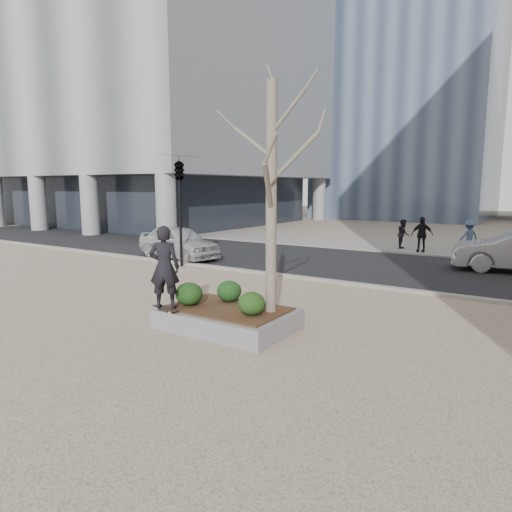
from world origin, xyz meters
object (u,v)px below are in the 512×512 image
Objects in this scene: skateboard at (166,309)px; skateboarder at (164,267)px; police_car at (178,242)px; planter at (227,319)px.

skateboard is 0.98m from skateboarder.
skateboarder is at bearing -128.09° from police_car.
skateboarder is at bearing -141.34° from planter.
skateboarder reaches higher than skateboard.
planter is at bearing -171.17° from skateboarder.
skateboarder is 0.43× the size of police_car.
skateboarder is (0.00, -0.00, 0.98)m from skateboard.
planter is at bearing 49.60° from skateboard.
skateboarder is 10.45m from police_car.
skateboard reaches higher than planter.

